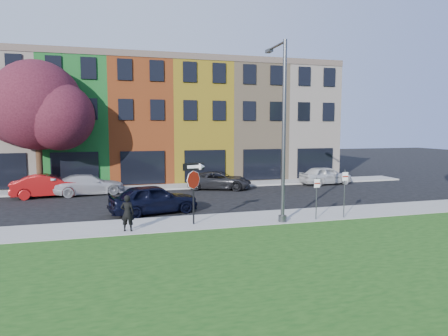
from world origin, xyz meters
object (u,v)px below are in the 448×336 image
object	(u,v)px
man	(127,213)
sedan_near	(154,199)
stop_sign	(193,181)
street_lamp	(282,132)

from	to	relation	value
man	sedan_near	size ratio (longest dim) A/B	0.32
stop_sign	street_lamp	bearing A→B (deg)	-19.70
stop_sign	man	bearing A→B (deg)	175.02
stop_sign	sedan_near	bearing A→B (deg)	101.04
man	street_lamp	xyz separation A→B (m)	(7.27, -0.03, 3.52)
man	street_lamp	world-z (taller)	street_lamp
man	sedan_near	bearing A→B (deg)	-97.20
man	street_lamp	bearing A→B (deg)	-165.62
street_lamp	stop_sign	bearing A→B (deg)	175.29
man	sedan_near	distance (m)	4.09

